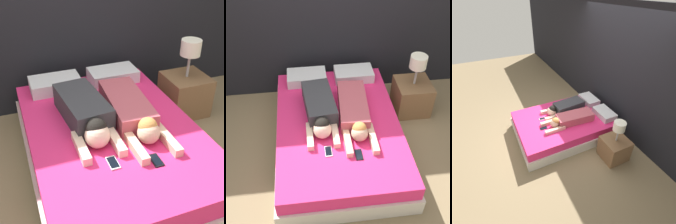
{
  "view_description": "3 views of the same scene",
  "coord_description": "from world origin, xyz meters",
  "views": [
    {
      "loc": [
        -0.78,
        -2.1,
        1.98
      ],
      "look_at": [
        0.0,
        0.0,
        0.56
      ],
      "focal_mm": 50.0,
      "sensor_mm": 36.0,
      "label": 1
    },
    {
      "loc": [
        -0.33,
        -2.64,
        2.95
      ],
      "look_at": [
        0.0,
        0.0,
        0.56
      ],
      "focal_mm": 50.0,
      "sensor_mm": 36.0,
      "label": 2
    },
    {
      "loc": [
        2.78,
        -1.32,
        2.78
      ],
      "look_at": [
        0.0,
        0.0,
        0.56
      ],
      "focal_mm": 28.0,
      "sensor_mm": 36.0,
      "label": 3
    }
  ],
  "objects": [
    {
      "name": "cell_phone_left",
      "position": [
        -0.16,
        -0.45,
        0.41
      ],
      "size": [
        0.07,
        0.15,
        0.01
      ],
      "color": "silver",
      "rests_on": "bed"
    },
    {
      "name": "nightstand",
      "position": [
        1.1,
        0.56,
        0.27
      ],
      "size": [
        0.47,
        0.47,
        0.87
      ],
      "color": "brown",
      "rests_on": "ground_plane"
    },
    {
      "name": "pillow_head_right",
      "position": [
        0.32,
        0.85,
        0.47
      ],
      "size": [
        0.52,
        0.32,
        0.13
      ],
      "color": "silver",
      "rests_on": "bed"
    },
    {
      "name": "person_right",
      "position": [
        0.2,
        0.05,
        0.49
      ],
      "size": [
        0.38,
        1.13,
        0.21
      ],
      "color": "#B24C59",
      "rests_on": "bed"
    },
    {
      "name": "pillow_head_left",
      "position": [
        -0.32,
        0.85,
        0.47
      ],
      "size": [
        0.52,
        0.32,
        0.13
      ],
      "color": "silver",
      "rests_on": "bed"
    },
    {
      "name": "ground_plane",
      "position": [
        0.0,
        0.0,
        0.0
      ],
      "size": [
        12.0,
        12.0,
        0.0
      ],
      "primitive_type": "plane",
      "color": "#7F6B4C"
    },
    {
      "name": "person_left",
      "position": [
        -0.2,
        0.11,
        0.52
      ],
      "size": [
        0.4,
        1.0,
        0.24
      ],
      "color": "#333338",
      "rests_on": "bed"
    },
    {
      "name": "cell_phone_right",
      "position": [
        0.15,
        -0.54,
        0.41
      ],
      "size": [
        0.07,
        0.15,
        0.01
      ],
      "color": "black",
      "rests_on": "bed"
    },
    {
      "name": "bed",
      "position": [
        0.0,
        0.0,
        0.2
      ],
      "size": [
        1.49,
        2.13,
        0.41
      ],
      "color": "beige",
      "rests_on": "ground_plane"
    }
  ]
}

